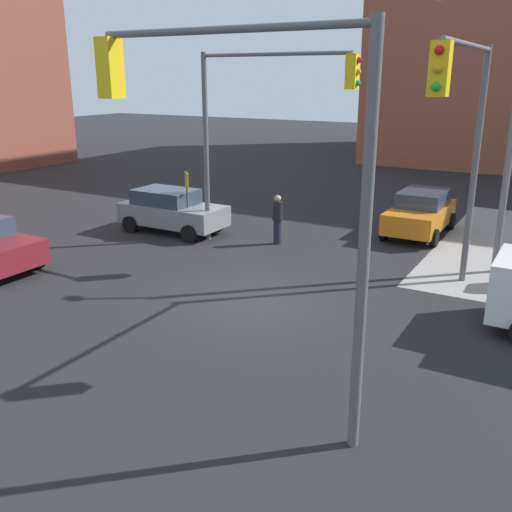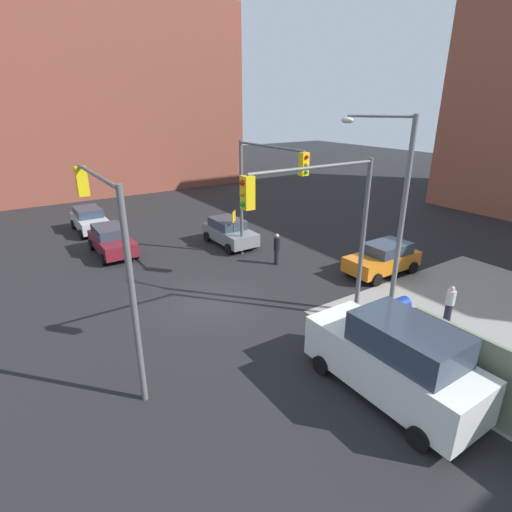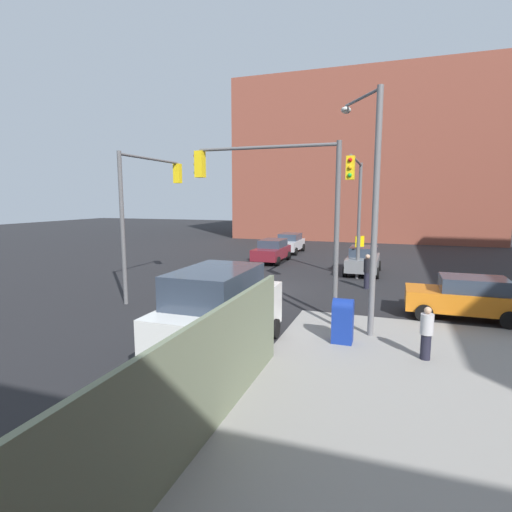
{
  "view_description": "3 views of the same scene",
  "coord_description": "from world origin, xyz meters",
  "px_view_note": "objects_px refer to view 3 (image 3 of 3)",
  "views": [
    {
      "loc": [
        7.08,
        -12.16,
        5.71
      ],
      "look_at": [
        0.47,
        -0.63,
        1.52
      ],
      "focal_mm": 40.0,
      "sensor_mm": 36.0,
      "label": 1
    },
    {
      "loc": [
        14.43,
        -7.07,
        8.34
      ],
      "look_at": [
        1.01,
        1.83,
        2.16
      ],
      "focal_mm": 28.0,
      "sensor_mm": 36.0,
      "label": 2
    },
    {
      "loc": [
        18.61,
        6.41,
        4.53
      ],
      "look_at": [
        0.58,
        0.14,
        1.79
      ],
      "focal_mm": 28.0,
      "sensor_mm": 36.0,
      "label": 3
    }
  ],
  "objects_px": {
    "traffic_signal_nw_corner": "(356,197)",
    "sedan_orange": "(465,297)",
    "hatchback_maroon": "(272,250)",
    "van_white_delivery": "(221,313)",
    "mailbox_blue": "(343,319)",
    "traffic_signal_se_corner": "(148,197)",
    "hatchback_gray": "(363,260)",
    "pedestrian_crossing": "(426,333)",
    "pedestrian_waiting": "(367,271)",
    "street_lamp_corner": "(370,194)",
    "sedan_silver": "(289,243)",
    "traffic_signal_ne_corner": "(278,196)"
  },
  "relations": [
    {
      "from": "street_lamp_corner",
      "to": "pedestrian_crossing",
      "type": "bearing_deg",
      "value": 43.18
    },
    {
      "from": "street_lamp_corner",
      "to": "pedestrian_crossing",
      "type": "relative_size",
      "value": 5.2
    },
    {
      "from": "hatchback_gray",
      "to": "pedestrian_crossing",
      "type": "distance_m",
      "value": 13.38
    },
    {
      "from": "traffic_signal_se_corner",
      "to": "sedan_orange",
      "type": "height_order",
      "value": "traffic_signal_se_corner"
    },
    {
      "from": "traffic_signal_nw_corner",
      "to": "hatchback_gray",
      "type": "relative_size",
      "value": 1.59
    },
    {
      "from": "sedan_orange",
      "to": "pedestrian_waiting",
      "type": "xyz_separation_m",
      "value": [
        -4.05,
        -3.87,
        0.08
      ]
    },
    {
      "from": "traffic_signal_se_corner",
      "to": "pedestrian_waiting",
      "type": "height_order",
      "value": "traffic_signal_se_corner"
    },
    {
      "from": "traffic_signal_nw_corner",
      "to": "van_white_delivery",
      "type": "height_order",
      "value": "traffic_signal_nw_corner"
    },
    {
      "from": "mailbox_blue",
      "to": "van_white_delivery",
      "type": "xyz_separation_m",
      "value": [
        2.25,
        -3.2,
        0.52
      ]
    },
    {
      "from": "street_lamp_corner",
      "to": "pedestrian_crossing",
      "type": "height_order",
      "value": "street_lamp_corner"
    },
    {
      "from": "van_white_delivery",
      "to": "pedestrian_waiting",
      "type": "relative_size",
      "value": 3.06
    },
    {
      "from": "traffic_signal_ne_corner",
      "to": "van_white_delivery",
      "type": "bearing_deg",
      "value": -7.81
    },
    {
      "from": "mailbox_blue",
      "to": "street_lamp_corner",
      "type": "bearing_deg",
      "value": 155.28
    },
    {
      "from": "traffic_signal_nw_corner",
      "to": "traffic_signal_se_corner",
      "type": "height_order",
      "value": "same"
    },
    {
      "from": "hatchback_maroon",
      "to": "van_white_delivery",
      "type": "xyz_separation_m",
      "value": [
        17.17,
        3.69,
        0.44
      ]
    },
    {
      "from": "traffic_signal_ne_corner",
      "to": "street_lamp_corner",
      "type": "distance_m",
      "value": 3.29
    },
    {
      "from": "traffic_signal_ne_corner",
      "to": "pedestrian_crossing",
      "type": "bearing_deg",
      "value": 65.55
    },
    {
      "from": "traffic_signal_ne_corner",
      "to": "hatchback_gray",
      "type": "relative_size",
      "value": 1.59
    },
    {
      "from": "traffic_signal_nw_corner",
      "to": "street_lamp_corner",
      "type": "relative_size",
      "value": 0.81
    },
    {
      "from": "pedestrian_waiting",
      "to": "traffic_signal_nw_corner",
      "type": "bearing_deg",
      "value": 11.16
    },
    {
      "from": "street_lamp_corner",
      "to": "mailbox_blue",
      "type": "xyz_separation_m",
      "value": [
        1.31,
        -0.6,
        -3.94
      ]
    },
    {
      "from": "hatchback_gray",
      "to": "sedan_orange",
      "type": "relative_size",
      "value": 1.0
    },
    {
      "from": "mailbox_blue",
      "to": "traffic_signal_nw_corner",
      "type": "bearing_deg",
      "value": -176.65
    },
    {
      "from": "traffic_signal_ne_corner",
      "to": "hatchback_gray",
      "type": "distance_m",
      "value": 11.69
    },
    {
      "from": "traffic_signal_se_corner",
      "to": "pedestrian_crossing",
      "type": "bearing_deg",
      "value": 70.52
    },
    {
      "from": "sedan_silver",
      "to": "van_white_delivery",
      "type": "distance_m",
      "value": 22.81
    },
    {
      "from": "mailbox_blue",
      "to": "van_white_delivery",
      "type": "relative_size",
      "value": 0.26
    },
    {
      "from": "hatchback_maroon",
      "to": "van_white_delivery",
      "type": "bearing_deg",
      "value": 12.12
    },
    {
      "from": "mailbox_blue",
      "to": "traffic_signal_ne_corner",
      "type": "bearing_deg",
      "value": -122.6
    },
    {
      "from": "street_lamp_corner",
      "to": "hatchback_maroon",
      "type": "bearing_deg",
      "value": -151.16
    },
    {
      "from": "traffic_signal_ne_corner",
      "to": "hatchback_maroon",
      "type": "relative_size",
      "value": 1.53
    },
    {
      "from": "traffic_signal_se_corner",
      "to": "street_lamp_corner",
      "type": "xyz_separation_m",
      "value": [
        2.3,
        10.1,
        0.1
      ]
    },
    {
      "from": "sedan_orange",
      "to": "van_white_delivery",
      "type": "bearing_deg",
      "value": -48.61
    },
    {
      "from": "traffic_signal_nw_corner",
      "to": "sedan_orange",
      "type": "bearing_deg",
      "value": 46.18
    },
    {
      "from": "traffic_signal_se_corner",
      "to": "van_white_delivery",
      "type": "height_order",
      "value": "traffic_signal_se_corner"
    },
    {
      "from": "sedan_silver",
      "to": "pedestrian_crossing",
      "type": "relative_size",
      "value": 2.66
    },
    {
      "from": "traffic_signal_se_corner",
      "to": "sedan_orange",
      "type": "distance_m",
      "value": 14.09
    },
    {
      "from": "hatchback_gray",
      "to": "traffic_signal_nw_corner",
      "type": "bearing_deg",
      "value": -2.68
    },
    {
      "from": "traffic_signal_ne_corner",
      "to": "van_white_delivery",
      "type": "height_order",
      "value": "traffic_signal_ne_corner"
    },
    {
      "from": "street_lamp_corner",
      "to": "sedan_silver",
      "type": "bearing_deg",
      "value": -158.25
    },
    {
      "from": "street_lamp_corner",
      "to": "van_white_delivery",
      "type": "height_order",
      "value": "street_lamp_corner"
    },
    {
      "from": "pedestrian_crossing",
      "to": "pedestrian_waiting",
      "type": "bearing_deg",
      "value": 66.22
    },
    {
      "from": "street_lamp_corner",
      "to": "mailbox_blue",
      "type": "height_order",
      "value": "street_lamp_corner"
    },
    {
      "from": "traffic_signal_ne_corner",
      "to": "pedestrian_crossing",
      "type": "distance_m",
      "value": 6.76
    },
    {
      "from": "hatchback_gray",
      "to": "van_white_delivery",
      "type": "bearing_deg",
      "value": -11.07
    },
    {
      "from": "mailbox_blue",
      "to": "hatchback_maroon",
      "type": "bearing_deg",
      "value": -155.22
    },
    {
      "from": "traffic_signal_nw_corner",
      "to": "mailbox_blue",
      "type": "distance_m",
      "value": 9.39
    },
    {
      "from": "street_lamp_corner",
      "to": "hatchback_maroon",
      "type": "distance_m",
      "value": 16.0
    },
    {
      "from": "street_lamp_corner",
      "to": "hatchback_gray",
      "type": "bearing_deg",
      "value": -175.31
    },
    {
      "from": "sedan_orange",
      "to": "traffic_signal_nw_corner",
      "type": "bearing_deg",
      "value": -133.82
    }
  ]
}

